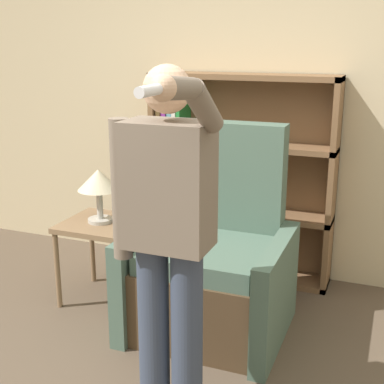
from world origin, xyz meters
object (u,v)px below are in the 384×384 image
object	(u,v)px
armchair	(213,267)
side_table	(101,234)
table_lamp	(99,183)
person_standing	(167,232)
bookcase	(223,179)

from	to	relation	value
armchair	side_table	size ratio (longest dim) A/B	2.22
table_lamp	person_standing	bearing A→B (deg)	-45.67
bookcase	table_lamp	bearing A→B (deg)	-128.69
armchair	person_standing	bearing A→B (deg)	-84.15
person_standing	side_table	size ratio (longest dim) A/B	2.91
armchair	table_lamp	size ratio (longest dim) A/B	3.47
bookcase	side_table	distance (m)	1.03
armchair	table_lamp	world-z (taller)	armchair
side_table	bookcase	bearing A→B (deg)	51.31
bookcase	person_standing	size ratio (longest dim) A/B	0.92
table_lamp	bookcase	bearing A→B (deg)	51.31
bookcase	person_standing	world-z (taller)	person_standing
bookcase	person_standing	bearing A→B (deg)	-80.02
armchair	table_lamp	xyz separation A→B (m)	(-0.84, 0.06, 0.46)
person_standing	bookcase	bearing A→B (deg)	99.98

